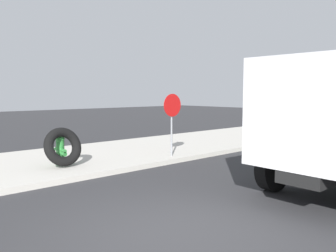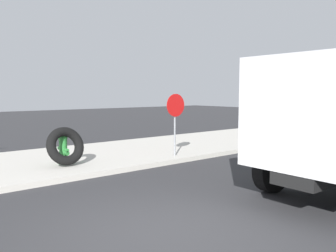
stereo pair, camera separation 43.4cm
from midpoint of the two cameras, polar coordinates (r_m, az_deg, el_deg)
ground_plane at (r=6.01m, az=-1.06°, el=-17.05°), size 80.00×80.00×0.00m
sidewalk_curb at (r=11.59m, az=-21.71°, el=-6.00°), size 36.00×5.00×0.15m
fire_hydrant at (r=11.01m, az=-15.39°, el=-3.40°), size 0.27×0.62×0.93m
loose_tire at (r=10.71m, az=-15.04°, el=-3.13°), size 1.18×0.71×1.17m
stop_sign at (r=11.84m, az=2.23°, el=2.08°), size 0.76×0.08×2.10m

